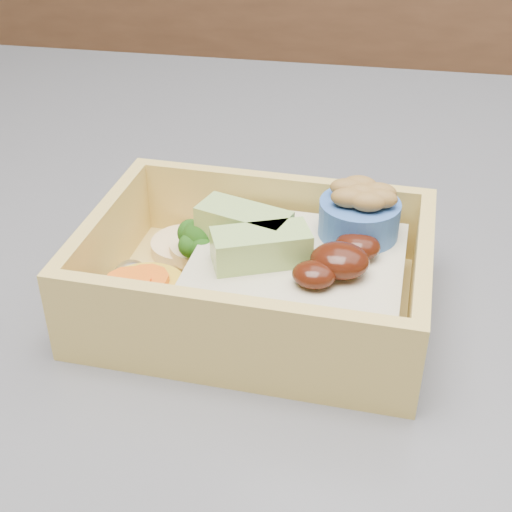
# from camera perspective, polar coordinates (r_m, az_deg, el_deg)

# --- Properties ---
(bento_box) EXTENTS (0.20, 0.15, 0.07)m
(bento_box) POSITION_cam_1_polar(r_m,az_deg,el_deg) (0.42, 0.93, -1.40)
(bento_box) COLOR #DAB85A
(bento_box) RESTS_ON island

